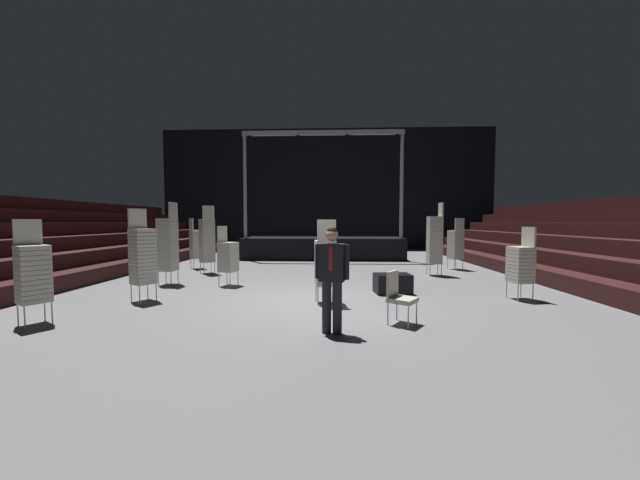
{
  "coord_description": "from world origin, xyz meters",
  "views": [
    {
      "loc": [
        0.52,
        -7.63,
        1.84
      ],
      "look_at": [
        0.2,
        0.3,
        1.4
      ],
      "focal_mm": 18.83,
      "sensor_mm": 36.0,
      "label": 1
    }
  ],
  "objects_px": {
    "man_with_tie": "(332,273)",
    "chair_stack_rear_right": "(521,263)",
    "chair_stack_mid_centre": "(33,272)",
    "chair_stack_mid_right": "(197,244)",
    "chair_stack_rear_centre": "(456,244)",
    "chair_stack_rear_left": "(143,255)",
    "chair_stack_aisle_right": "(207,240)",
    "chair_stack_front_left": "(168,244)",
    "chair_stack_mid_left": "(325,261)",
    "equipment_road_case": "(392,284)",
    "stage_riser": "(323,246)",
    "chair_stack_aisle_left": "(435,239)",
    "loose_chair_near_man": "(399,294)",
    "chair_stack_front_right": "(228,256)"
  },
  "relations": [
    {
      "from": "chair_stack_mid_left",
      "to": "chair_stack_aisle_left",
      "type": "height_order",
      "value": "chair_stack_aisle_left"
    },
    {
      "from": "chair_stack_rear_left",
      "to": "chair_stack_aisle_right",
      "type": "distance_m",
      "value": 4.16
    },
    {
      "from": "man_with_tie",
      "to": "chair_stack_front_left",
      "type": "bearing_deg",
      "value": -29.8
    },
    {
      "from": "chair_stack_mid_left",
      "to": "chair_stack_rear_right",
      "type": "bearing_deg",
      "value": -2.84
    },
    {
      "from": "chair_stack_front_left",
      "to": "chair_stack_rear_right",
      "type": "relative_size",
      "value": 1.4
    },
    {
      "from": "chair_stack_mid_right",
      "to": "chair_stack_mid_left",
      "type": "bearing_deg",
      "value": 3.8
    },
    {
      "from": "chair_stack_mid_centre",
      "to": "loose_chair_near_man",
      "type": "xyz_separation_m",
      "value": [
        6.48,
        0.33,
        -0.41
      ]
    },
    {
      "from": "chair_stack_front_left",
      "to": "chair_stack_front_right",
      "type": "height_order",
      "value": "chair_stack_front_left"
    },
    {
      "from": "chair_stack_rear_right",
      "to": "chair_stack_front_right",
      "type": "bearing_deg",
      "value": 68.86
    },
    {
      "from": "chair_stack_front_right",
      "to": "stage_riser",
      "type": "bearing_deg",
      "value": 179.43
    },
    {
      "from": "chair_stack_front_right",
      "to": "man_with_tie",
      "type": "bearing_deg",
      "value": 55.14
    },
    {
      "from": "chair_stack_front_left",
      "to": "chair_stack_mid_left",
      "type": "height_order",
      "value": "chair_stack_front_left"
    },
    {
      "from": "chair_stack_mid_left",
      "to": "chair_stack_rear_left",
      "type": "bearing_deg",
      "value": 170.06
    },
    {
      "from": "chair_stack_rear_centre",
      "to": "chair_stack_mid_centre",
      "type": "bearing_deg",
      "value": -164.05
    },
    {
      "from": "man_with_tie",
      "to": "chair_stack_mid_centre",
      "type": "distance_m",
      "value": 5.3
    },
    {
      "from": "loose_chair_near_man",
      "to": "chair_stack_front_right",
      "type": "bearing_deg",
      "value": -94.52
    },
    {
      "from": "chair_stack_rear_centre",
      "to": "chair_stack_rear_left",
      "type": "bearing_deg",
      "value": -169.01
    },
    {
      "from": "chair_stack_mid_right",
      "to": "chair_stack_rear_left",
      "type": "distance_m",
      "value": 5.39
    },
    {
      "from": "chair_stack_rear_left",
      "to": "chair_stack_mid_right",
      "type": "bearing_deg",
      "value": -136.99
    },
    {
      "from": "chair_stack_front_right",
      "to": "chair_stack_mid_left",
      "type": "bearing_deg",
      "value": 73.77
    },
    {
      "from": "chair_stack_mid_left",
      "to": "chair_stack_aisle_left",
      "type": "relative_size",
      "value": 0.76
    },
    {
      "from": "man_with_tie",
      "to": "chair_stack_rear_centre",
      "type": "xyz_separation_m",
      "value": [
        4.7,
        7.59,
        -0.01
      ]
    },
    {
      "from": "chair_stack_aisle_right",
      "to": "equipment_road_case",
      "type": "bearing_deg",
      "value": -66.44
    },
    {
      "from": "chair_stack_rear_centre",
      "to": "chair_stack_aisle_left",
      "type": "height_order",
      "value": "chair_stack_aisle_left"
    },
    {
      "from": "man_with_tie",
      "to": "chair_stack_mid_left",
      "type": "bearing_deg",
      "value": -74.79
    },
    {
      "from": "equipment_road_case",
      "to": "loose_chair_near_man",
      "type": "height_order",
      "value": "loose_chair_near_man"
    },
    {
      "from": "chair_stack_aisle_left",
      "to": "chair_stack_rear_centre",
      "type": "bearing_deg",
      "value": -40.32
    },
    {
      "from": "chair_stack_rear_right",
      "to": "chair_stack_rear_centre",
      "type": "xyz_separation_m",
      "value": [
        0.28,
        5.0,
        0.13
      ]
    },
    {
      "from": "chair_stack_rear_right",
      "to": "chair_stack_aisle_right",
      "type": "bearing_deg",
      "value": 57.33
    },
    {
      "from": "stage_riser",
      "to": "chair_stack_aisle_right",
      "type": "distance_m",
      "value": 6.46
    },
    {
      "from": "chair_stack_rear_right",
      "to": "chair_stack_rear_centre",
      "type": "relative_size",
      "value": 0.87
    },
    {
      "from": "chair_stack_mid_centre",
      "to": "chair_stack_aisle_left",
      "type": "xyz_separation_m",
      "value": [
        8.75,
        5.86,
        0.29
      ]
    },
    {
      "from": "man_with_tie",
      "to": "chair_stack_rear_right",
      "type": "distance_m",
      "value": 5.13
    },
    {
      "from": "equipment_road_case",
      "to": "chair_stack_mid_centre",
      "type": "bearing_deg",
      "value": -156.82
    },
    {
      "from": "chair_stack_mid_right",
      "to": "chair_stack_front_left",
      "type": "bearing_deg",
      "value": -31.26
    },
    {
      "from": "chair_stack_front_left",
      "to": "chair_stack_mid_centre",
      "type": "distance_m",
      "value": 3.89
    },
    {
      "from": "stage_riser",
      "to": "chair_stack_rear_right",
      "type": "relative_size",
      "value": 4.57
    },
    {
      "from": "chair_stack_mid_left",
      "to": "loose_chair_near_man",
      "type": "relative_size",
      "value": 1.99
    },
    {
      "from": "chair_stack_mid_centre",
      "to": "chair_stack_mid_right",
      "type": "bearing_deg",
      "value": -147.3
    },
    {
      "from": "stage_riser",
      "to": "chair_stack_mid_centre",
      "type": "height_order",
      "value": "stage_riser"
    },
    {
      "from": "chair_stack_front_right",
      "to": "loose_chair_near_man",
      "type": "distance_m",
      "value": 5.42
    },
    {
      "from": "chair_stack_aisle_left",
      "to": "man_with_tie",
      "type": "bearing_deg",
      "value": 150.04
    },
    {
      "from": "chair_stack_rear_centre",
      "to": "equipment_road_case",
      "type": "xyz_separation_m",
      "value": [
        -3.16,
        -4.42,
        -0.74
      ]
    },
    {
      "from": "chair_stack_mid_centre",
      "to": "chair_stack_rear_centre",
      "type": "bearing_deg",
      "value": 158.89
    },
    {
      "from": "equipment_road_case",
      "to": "chair_stack_front_right",
      "type": "bearing_deg",
      "value": 169.64
    },
    {
      "from": "man_with_tie",
      "to": "chair_stack_mid_right",
      "type": "distance_m",
      "value": 9.08
    },
    {
      "from": "man_with_tie",
      "to": "equipment_road_case",
      "type": "xyz_separation_m",
      "value": [
        1.54,
        3.18,
        -0.75
      ]
    },
    {
      "from": "chair_stack_aisle_right",
      "to": "man_with_tie",
      "type": "bearing_deg",
      "value": -93.89
    },
    {
      "from": "chair_stack_aisle_right",
      "to": "chair_stack_rear_right",
      "type": "bearing_deg",
      "value": -61.68
    },
    {
      "from": "stage_riser",
      "to": "chair_stack_mid_centre",
      "type": "bearing_deg",
      "value": -113.43
    }
  ]
}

